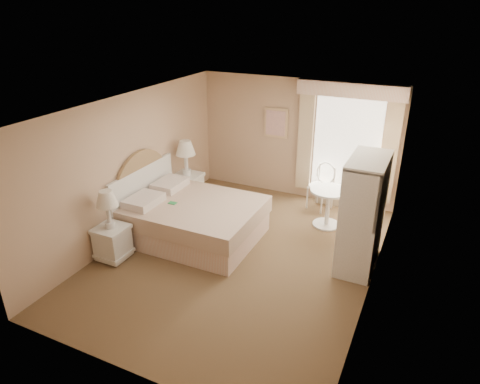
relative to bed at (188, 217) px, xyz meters
The scene contains 9 objects.
room 1.43m from the bed, 10.54° to the right, with size 4.21×5.51×2.51m.
window 3.40m from the bed, 48.53° to the left, with size 2.05×0.22×2.51m.
framed_art 2.84m from the bed, 75.19° to the left, with size 0.52×0.04×0.62m.
bed is the anchor object (origin of this frame).
nightstand_near 1.37m from the bed, 122.19° to the right, with size 0.49×0.49×1.19m.
nightstand_far 1.37m from the bed, 122.13° to the left, with size 0.55×0.55×1.34m.
round_table 2.59m from the bed, 34.02° to the left, with size 0.69×0.69×0.73m.
cafe_chair 2.83m from the bed, 49.43° to the left, with size 0.59×0.59×0.96m.
armoire 2.97m from the bed, ahead, with size 0.54×1.09×1.81m.
Camera 1 is at (2.59, -5.49, 3.88)m, focal length 32.00 mm.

